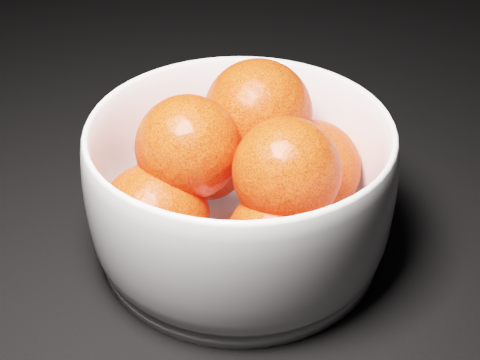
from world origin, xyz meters
The scene contains 3 objects.
ground centered at (0.00, 0.00, 0.00)m, with size 3.00×3.00×0.00m, color black.
bowl centered at (-0.12, -0.25, 0.06)m, with size 0.25×0.25×0.12m.
orange_pile centered at (-0.12, -0.25, 0.08)m, with size 0.19×0.22×0.14m.
Camera 1 is at (0.15, -0.61, 0.39)m, focal length 50.00 mm.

